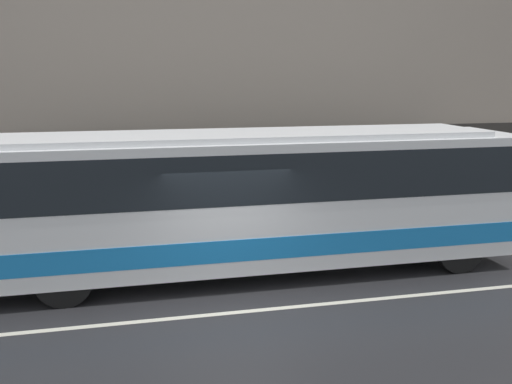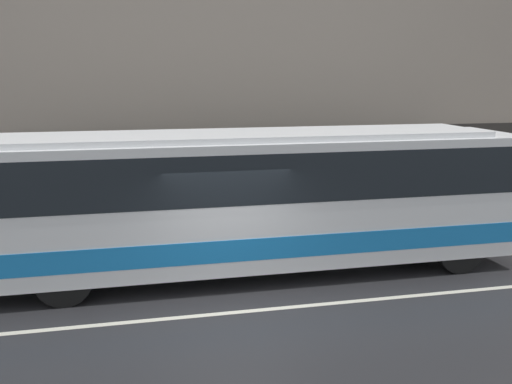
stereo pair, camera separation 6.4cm
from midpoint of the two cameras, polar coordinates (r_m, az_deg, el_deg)
name	(u,v)px [view 2 (the right image)]	position (r m, az deg, el deg)	size (l,w,h in m)	color
ground_plane	(237,312)	(10.76, -1.72, -11.94)	(60.00, 60.00, 0.00)	#262628
sidewalk	(201,234)	(15.50, -5.40, -4.25)	(60.00, 2.22, 0.13)	gray
lane_stripe	(237,312)	(10.76, -1.72, -11.92)	(54.00, 0.14, 0.01)	beige
transit_bus	(247,195)	(12.37, -0.77, -0.26)	(12.35, 2.56, 3.10)	white
pedestrian_waiting	(251,202)	(15.41, -0.35, -1.03)	(0.36, 0.36, 1.68)	#1E5933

